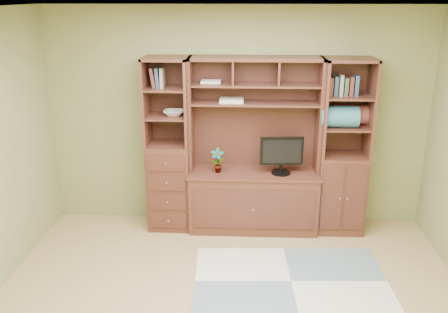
# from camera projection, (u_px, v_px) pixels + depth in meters

# --- Properties ---
(room) EXTENTS (4.60, 4.10, 2.64)m
(room) POSITION_uv_depth(u_px,v_px,m) (231.00, 182.00, 3.73)
(room) COLOR tan
(room) RESTS_ON ground
(center_hutch) EXTENTS (1.54, 0.53, 2.05)m
(center_hutch) POSITION_uv_depth(u_px,v_px,m) (254.00, 148.00, 5.45)
(center_hutch) COLOR #4D261B
(center_hutch) RESTS_ON ground
(left_tower) EXTENTS (0.50, 0.45, 2.05)m
(left_tower) POSITION_uv_depth(u_px,v_px,m) (169.00, 146.00, 5.53)
(left_tower) COLOR #4D261B
(left_tower) RESTS_ON ground
(right_tower) EXTENTS (0.55, 0.45, 2.05)m
(right_tower) POSITION_uv_depth(u_px,v_px,m) (343.00, 148.00, 5.44)
(right_tower) COLOR #4D261B
(right_tower) RESTS_ON ground
(rug) EXTENTS (1.97, 1.36, 0.01)m
(rug) POSITION_uv_depth(u_px,v_px,m) (291.00, 282.00, 4.69)
(rug) COLOR #A4AAA9
(rug) RESTS_ON ground
(monitor) EXTENTS (0.51, 0.26, 0.61)m
(monitor) POSITION_uv_depth(u_px,v_px,m) (282.00, 149.00, 5.40)
(monitor) COLOR black
(monitor) RESTS_ON center_hutch
(orchid) EXTENTS (0.15, 0.10, 0.29)m
(orchid) POSITION_uv_depth(u_px,v_px,m) (217.00, 161.00, 5.49)
(orchid) COLOR #B56C3D
(orchid) RESTS_ON center_hutch
(magazines) EXTENTS (0.27, 0.20, 0.04)m
(magazines) POSITION_uv_depth(u_px,v_px,m) (232.00, 100.00, 5.37)
(magazines) COLOR beige
(magazines) RESTS_ON center_hutch
(bowl) EXTENTS (0.24, 0.24, 0.06)m
(bowl) POSITION_uv_depth(u_px,v_px,m) (174.00, 113.00, 5.40)
(bowl) COLOR beige
(bowl) RESTS_ON left_tower
(blanket_teal) EXTENTS (0.41, 0.24, 0.24)m
(blanket_teal) POSITION_uv_depth(u_px,v_px,m) (339.00, 117.00, 5.27)
(blanket_teal) COLOR #2E6979
(blanket_teal) RESTS_ON right_tower
(blanket_red) EXTENTS (0.40, 0.22, 0.22)m
(blanket_red) POSITION_uv_depth(u_px,v_px,m) (352.00, 115.00, 5.39)
(blanket_red) COLOR brown
(blanket_red) RESTS_ON right_tower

